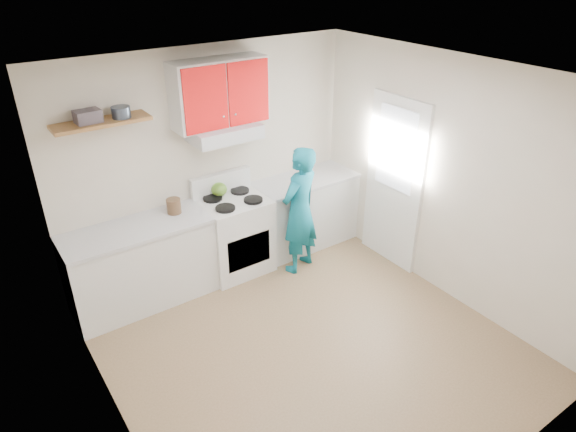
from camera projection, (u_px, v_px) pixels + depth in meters
floor at (307, 344)px, 5.01m from camera, size 3.80×3.80×0.00m
ceiling at (314, 79)px, 3.79m from camera, size 3.60×3.80×0.04m
back_wall at (210, 162)px, 5.77m from camera, size 3.60×0.04×2.60m
front_wall at (502, 358)px, 3.03m from camera, size 3.60×0.04×2.60m
left_wall at (102, 304)px, 3.49m from camera, size 0.04×3.80×2.60m
right_wall at (447, 181)px, 5.31m from camera, size 0.04×3.80×2.60m
door at (394, 183)px, 5.93m from camera, size 0.05×0.85×2.05m
door_glass at (396, 149)px, 5.72m from camera, size 0.01×0.55×0.95m
counter_left at (141, 266)px, 5.43m from camera, size 1.52×0.60×0.90m
counter_right at (304, 212)px, 6.53m from camera, size 1.32×0.60×0.90m
stove at (235, 235)px, 5.99m from camera, size 0.76×0.65×0.92m
range_hood at (224, 133)px, 5.48m from camera, size 0.76×0.44×0.15m
upper_cabinets at (220, 93)px, 5.32m from camera, size 1.02×0.33×0.70m
shelf at (101, 122)px, 4.74m from camera, size 0.90×0.30×0.04m
books at (88, 116)px, 4.65m from camera, size 0.24×0.18×0.12m
tin at (121, 112)px, 4.79m from camera, size 0.21×0.21×0.11m
kettle at (219, 189)px, 5.84m from camera, size 0.21×0.21×0.16m
crock at (174, 207)px, 5.46m from camera, size 0.17×0.17×0.18m
cutting_board at (290, 187)px, 6.12m from camera, size 0.38×0.31×0.02m
silicone_mat at (335, 172)px, 6.53m from camera, size 0.37×0.34×0.01m
person at (300, 211)px, 5.86m from camera, size 0.66×0.53×1.55m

